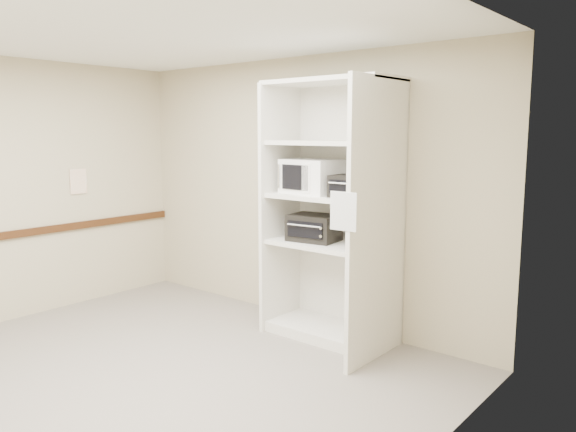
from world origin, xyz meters
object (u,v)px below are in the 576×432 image
Objects in this scene: microwave at (313,176)px; toaster_oven_upper at (351,186)px; shelving_unit at (335,221)px; toaster_oven_lower at (314,228)px.

microwave is 1.55× the size of toaster_oven_upper.
toaster_oven_lower is (-0.23, -0.02, -0.09)m from shelving_unit.
toaster_oven_lower is (0.05, -0.04, -0.49)m from microwave.
toaster_oven_upper is 0.61m from toaster_oven_lower.
shelving_unit reaches higher than toaster_oven_lower.
microwave is at bearing 132.98° from toaster_oven_lower.
toaster_oven_upper is (0.48, -0.07, -0.06)m from microwave.
microwave reaches higher than toaster_oven_upper.
shelving_unit is 4.50× the size of microwave.
shelving_unit is at bearing 163.96° from toaster_oven_upper.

